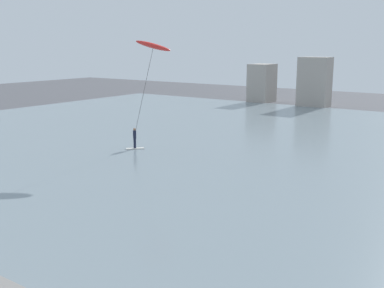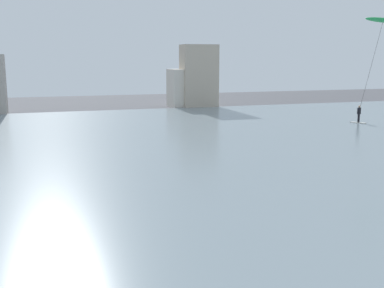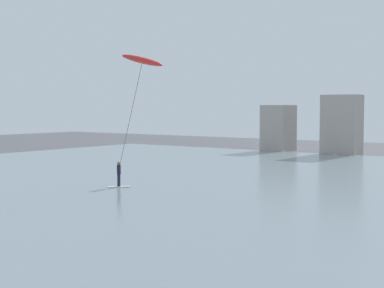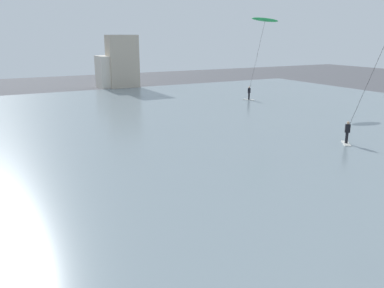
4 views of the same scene
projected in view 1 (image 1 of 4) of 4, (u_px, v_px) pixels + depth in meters
The scene contains 2 objects.
water_bay at pixel (331, 155), 35.06m from camera, with size 84.00×52.00×0.10m, color gray.
kitesurfer_red at pixel (151, 58), 34.26m from camera, with size 4.31×1.73×8.47m.
Camera 1 is at (11.38, -3.61, 8.04)m, focal length 44.33 mm.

